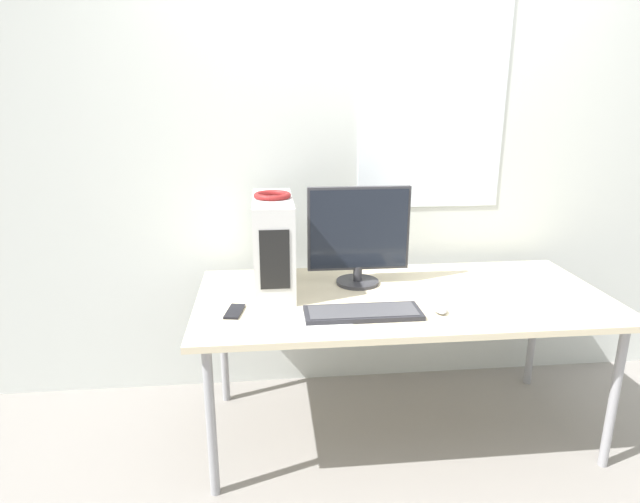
{
  "coord_description": "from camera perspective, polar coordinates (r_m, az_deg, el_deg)",
  "views": [
    {
      "loc": [
        -0.61,
        -1.79,
        1.58
      ],
      "look_at": [
        -0.38,
        0.43,
        0.92
      ],
      "focal_mm": 30.0,
      "sensor_mm": 36.0,
      "label": 1
    }
  ],
  "objects": [
    {
      "name": "ground_plane",
      "position": [
        2.46,
        10.74,
        -23.85
      ],
      "size": [
        14.0,
        14.0,
        0.0
      ],
      "primitive_type": "plane",
      "color": "gray"
    },
    {
      "name": "wall_back",
      "position": [
        2.86,
        6.53,
        11.75
      ],
      "size": [
        8.0,
        0.07,
        2.7
      ],
      "color": "silver",
      "rests_on": "ground_plane"
    },
    {
      "name": "desk",
      "position": [
        2.48,
        8.74,
        -5.56
      ],
      "size": [
        1.85,
        0.87,
        0.7
      ],
      "color": "beige",
      "rests_on": "ground_plane"
    },
    {
      "name": "pc_tower",
      "position": [
        2.47,
        -4.97,
        0.83
      ],
      "size": [
        0.18,
        0.5,
        0.43
      ],
      "color": "silver",
      "rests_on": "desk"
    },
    {
      "name": "headphones",
      "position": [
        2.42,
        -5.11,
        6.0
      ],
      "size": [
        0.17,
        0.17,
        0.02
      ],
      "color": "maroon",
      "rests_on": "pc_tower"
    },
    {
      "name": "monitor_main",
      "position": [
        2.51,
        4.13,
        1.79
      ],
      "size": [
        0.48,
        0.2,
        0.47
      ],
      "color": "#333338",
      "rests_on": "desk"
    },
    {
      "name": "keyboard",
      "position": [
        2.22,
        4.58,
        -6.53
      ],
      "size": [
        0.48,
        0.17,
        0.02
      ],
      "color": "#28282D",
      "rests_on": "desk"
    },
    {
      "name": "mouse",
      "position": [
        2.3,
        12.65,
        -5.99
      ],
      "size": [
        0.05,
        0.1,
        0.03
      ],
      "color": "#B2B2B7",
      "rests_on": "desk"
    },
    {
      "name": "cell_phone",
      "position": [
        2.27,
        -9.09,
        -6.32
      ],
      "size": [
        0.09,
        0.16,
        0.01
      ],
      "rotation": [
        0.0,
        0.0,
        -0.18
      ],
      "color": "black",
      "rests_on": "desk"
    },
    {
      "name": "paper_sheet_left",
      "position": [
        2.18,
        0.75,
        -7.27
      ],
      "size": [
        0.26,
        0.33,
        0.0
      ],
      "rotation": [
        0.0,
        0.0,
        -0.17
      ],
      "color": "white",
      "rests_on": "desk"
    }
  ]
}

